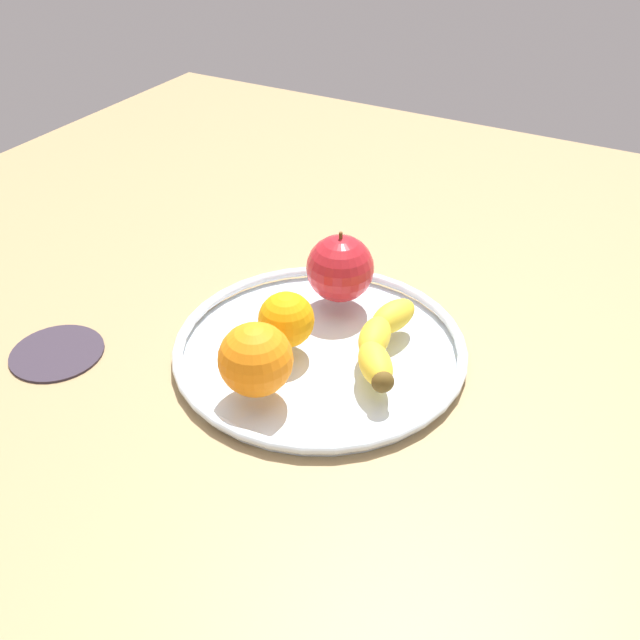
{
  "coord_description": "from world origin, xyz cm",
  "views": [
    {
      "loc": [
        56.28,
        30.98,
        51.06
      ],
      "look_at": [
        0.0,
        0.0,
        4.8
      ],
      "focal_mm": 40.01,
      "sensor_mm": 36.0,
      "label": 1
    }
  ],
  "objects": [
    {
      "name": "fruit_bowl",
      "position": [
        0.0,
        0.0,
        0.92
      ],
      "size": [
        33.5,
        33.5,
        1.8
      ],
      "color": "silver",
      "rests_on": "ground_plane"
    },
    {
      "name": "orange_back_right",
      "position": [
        1.93,
        -3.21,
        4.96
      ],
      "size": [
        6.33,
        6.33,
        6.33
      ],
      "primitive_type": "sphere",
      "color": "orange",
      "rests_on": "fruit_bowl"
    },
    {
      "name": "apple",
      "position": [
        -9.15,
        -2.26,
        5.92
      ],
      "size": [
        8.25,
        8.25,
        9.05
      ],
      "color": "#B51F27",
      "rests_on": "fruit_bowl"
    },
    {
      "name": "ambient_coaster",
      "position": [
        14.6,
        -26.52,
        0.3
      ],
      "size": [
        10.62,
        10.62,
        0.6
      ],
      "primitive_type": "cylinder",
      "color": "#302733",
      "rests_on": "ground_plane"
    },
    {
      "name": "ground_plane",
      "position": [
        0.0,
        0.0,
        -2.0
      ],
      "size": [
        158.53,
        158.53,
        4.0
      ],
      "primitive_type": "cube",
      "color": "#9D8156"
    },
    {
      "name": "banana",
      "position": [
        -1.5,
        6.89,
        3.5
      ],
      "size": [
        16.34,
        7.92,
        3.4
      ],
      "rotation": [
        0.0,
        0.0,
        0.21
      ],
      "color": "yellow",
      "rests_on": "fruit_bowl"
    },
    {
      "name": "orange_front_left",
      "position": [
        10.21,
        -1.83,
        5.68
      ],
      "size": [
        7.75,
        7.75,
        7.75
      ],
      "primitive_type": "sphere",
      "color": "orange",
      "rests_on": "fruit_bowl"
    }
  ]
}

